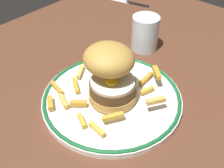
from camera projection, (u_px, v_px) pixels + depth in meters
ground_plane at (132, 113)px, 57.60cm from camera, size 111.87×101.46×4.00cm
dinner_plate at (112, 98)px, 57.07cm from camera, size 28.81×28.81×1.60cm
burger at (111, 72)px, 52.63cm from camera, size 11.98×11.98×11.90cm
fries_pile at (103, 92)px, 56.02cm from camera, size 22.73×22.42×2.97cm
water_glass at (145, 35)px, 70.35cm from camera, size 6.85×6.85×8.88cm
knife at (128, 2)px, 94.03cm from camera, size 5.82×17.83×0.70cm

